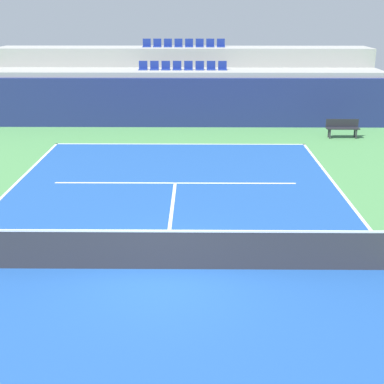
% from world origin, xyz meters
% --- Properties ---
extents(ground_plane, '(80.00, 80.00, 0.00)m').
position_xyz_m(ground_plane, '(0.00, 0.00, 0.00)').
color(ground_plane, '#4C8C4C').
extents(court_surface, '(11.00, 24.00, 0.01)m').
position_xyz_m(court_surface, '(0.00, 0.00, 0.01)').
color(court_surface, '#1E4C99').
rests_on(court_surface, ground_plane).
extents(baseline_far, '(11.00, 0.10, 0.00)m').
position_xyz_m(baseline_far, '(0.00, 11.95, 0.01)').
color(baseline_far, white).
rests_on(baseline_far, court_surface).
extents(service_line_far, '(8.26, 0.10, 0.00)m').
position_xyz_m(service_line_far, '(0.00, 6.40, 0.01)').
color(service_line_far, white).
rests_on(service_line_far, court_surface).
extents(centre_service_line, '(0.10, 6.40, 0.00)m').
position_xyz_m(centre_service_line, '(0.00, 3.20, 0.01)').
color(centre_service_line, white).
rests_on(centre_service_line, court_surface).
extents(back_wall, '(20.39, 0.30, 2.42)m').
position_xyz_m(back_wall, '(0.00, 15.65, 1.21)').
color(back_wall, navy).
rests_on(back_wall, ground_plane).
extents(stands_tier_lower, '(20.39, 2.40, 2.67)m').
position_xyz_m(stands_tier_lower, '(0.00, 17.00, 1.33)').
color(stands_tier_lower, '#9E9E99').
rests_on(stands_tier_lower, ground_plane).
extents(stands_tier_upper, '(20.39, 2.40, 3.64)m').
position_xyz_m(stands_tier_upper, '(0.00, 19.40, 1.82)').
color(stands_tier_upper, '#9E9E99').
rests_on(stands_tier_upper, ground_plane).
extents(seating_row_lower, '(4.52, 0.44, 0.44)m').
position_xyz_m(seating_row_lower, '(0.00, 17.10, 2.79)').
color(seating_row_lower, navy).
rests_on(seating_row_lower, stands_tier_lower).
extents(seating_row_upper, '(4.52, 0.44, 0.44)m').
position_xyz_m(seating_row_upper, '(0.00, 19.50, 3.76)').
color(seating_row_upper, navy).
rests_on(seating_row_upper, stands_tier_upper).
extents(tennis_net, '(11.08, 0.08, 1.07)m').
position_xyz_m(tennis_net, '(0.00, 0.00, 0.51)').
color(tennis_net, black).
rests_on(tennis_net, court_surface).
extents(player_bench, '(1.50, 0.40, 0.85)m').
position_xyz_m(player_bench, '(7.44, 13.31, 0.51)').
color(player_bench, '#232328').
rests_on(player_bench, ground_plane).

